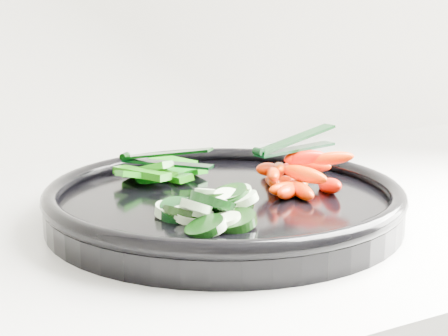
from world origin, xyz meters
name	(u,v)px	position (x,y,z in m)	size (l,w,h in m)	color
veggie_tray	(224,200)	(-0.38, 1.66, 0.95)	(0.42, 0.42, 0.04)	black
cucumber_pile	(206,208)	(-0.42, 1.60, 0.96)	(0.11, 0.12, 0.04)	black
carrot_pile	(295,175)	(-0.30, 1.65, 0.97)	(0.11, 0.14, 0.05)	#F25E00
pepper_pile	(161,173)	(-0.41, 1.75, 0.96)	(0.11, 0.10, 0.04)	#1A720A
tong_carrot	(294,144)	(-0.29, 1.65, 1.00)	(0.11, 0.04, 0.02)	black
tong_pepper	(164,158)	(-0.41, 1.75, 0.98)	(0.09, 0.09, 0.02)	black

